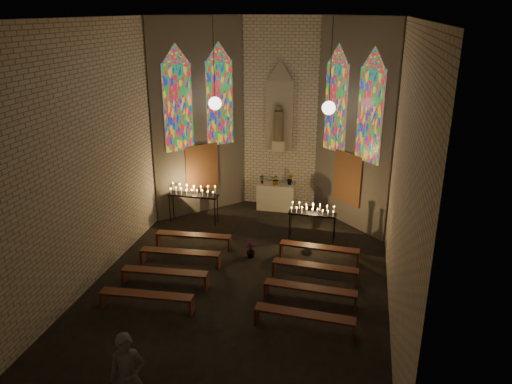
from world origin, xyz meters
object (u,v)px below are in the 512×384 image
votive_stand_left (193,193)px  visitor (128,377)px  aisle_flower_pot (251,250)px  votive_stand_right (313,211)px  altar (276,197)px

votive_stand_left → visitor: bearing=-77.6°
aisle_flower_pot → votive_stand_right: (1.68, 1.69, 0.75)m
aisle_flower_pot → votive_stand_right: size_ratio=0.30×
votive_stand_left → votive_stand_right: votive_stand_left is taller
altar → votive_stand_right: size_ratio=0.89×
altar → votive_stand_left: size_ratio=0.78×
aisle_flower_pot → votive_stand_left: size_ratio=0.26×
votive_stand_left → votive_stand_right: 4.29m
altar → votive_stand_right: 2.89m
altar → aisle_flower_pot: (-0.07, -4.03, -0.26)m
visitor → votive_stand_left: bearing=81.0°
visitor → altar: bearing=65.0°
aisle_flower_pot → votive_stand_left: bearing=139.7°
altar → votive_stand_right: bearing=-55.4°
altar → aisle_flower_pot: size_ratio=2.97×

